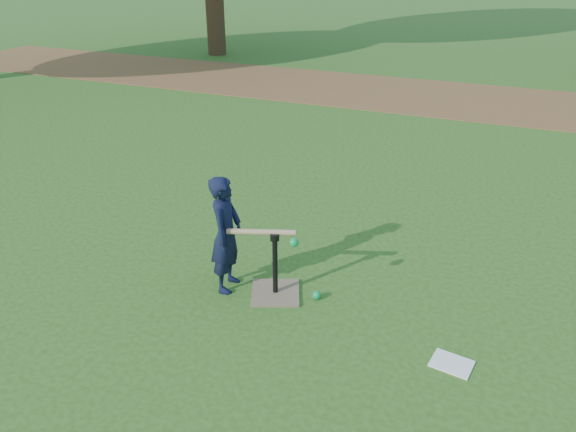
% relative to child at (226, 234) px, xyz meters
% --- Properties ---
extents(ground, '(80.00, 80.00, 0.00)m').
position_rel_child_xyz_m(ground, '(0.22, 0.26, -0.55)').
color(ground, '#285116').
rests_on(ground, ground).
extents(dirt_strip, '(24.00, 3.00, 0.01)m').
position_rel_child_xyz_m(dirt_strip, '(0.22, 7.76, -0.54)').
color(dirt_strip, brown).
rests_on(dirt_strip, ground).
extents(child, '(0.32, 0.43, 1.10)m').
position_rel_child_xyz_m(child, '(0.00, 0.00, 0.00)').
color(child, black).
rests_on(child, ground).
extents(wiffle_ball_ground, '(0.08, 0.08, 0.08)m').
position_rel_child_xyz_m(wiffle_ball_ground, '(0.82, 0.12, -0.51)').
color(wiffle_ball_ground, '#0D9045').
rests_on(wiffle_ball_ground, ground).
extents(clipboard, '(0.33, 0.27, 0.01)m').
position_rel_child_xyz_m(clipboard, '(2.06, -0.30, -0.54)').
color(clipboard, white).
rests_on(clipboard, ground).
extents(batting_tee, '(0.56, 0.56, 0.61)m').
position_rel_child_xyz_m(batting_tee, '(0.45, 0.06, -0.44)').
color(batting_tee, '#78614C').
rests_on(batting_tee, ground).
extents(swing_action, '(0.71, 0.25, 0.08)m').
position_rel_child_xyz_m(swing_action, '(0.37, 0.02, 0.07)').
color(swing_action, tan).
rests_on(swing_action, ground).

